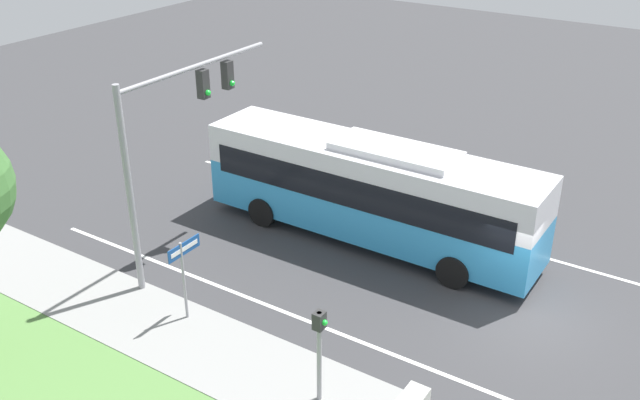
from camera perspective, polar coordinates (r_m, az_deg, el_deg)
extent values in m
plane|color=#38383A|center=(21.76, 15.32, -8.75)|extent=(80.00, 80.00, 0.00)
cube|color=silver|center=(19.00, 11.66, -14.17)|extent=(0.14, 30.00, 0.01)
cube|color=silver|center=(24.74, 18.06, -4.55)|extent=(0.14, 30.00, 0.01)
cube|color=#3393D1|center=(24.21, 3.94, -0.58)|extent=(2.49, 11.80, 1.64)
cube|color=silver|center=(23.58, 4.05, 2.64)|extent=(2.49, 11.80, 1.34)
cube|color=black|center=(23.77, 4.02, 1.63)|extent=(2.53, 10.85, 1.01)
cube|color=silver|center=(22.89, 6.05, 3.95)|extent=(1.75, 4.13, 0.24)
cylinder|color=black|center=(25.44, -4.63, -0.96)|extent=(0.28, 1.06, 1.06)
cylinder|color=black|center=(27.16, -1.58, 0.99)|extent=(0.28, 1.06, 1.06)
cylinder|color=black|center=(22.27, 10.61, -5.67)|extent=(0.28, 1.06, 1.06)
cylinder|color=black|center=(24.22, 12.86, -3.09)|extent=(0.28, 1.06, 1.06)
cylinder|color=#939399|center=(21.09, -14.96, 0.41)|extent=(0.20, 0.20, 6.53)
cylinder|color=#939399|center=(22.11, -9.83, 10.53)|extent=(6.36, 0.14, 0.14)
cube|color=#2D2D2D|center=(22.43, -9.34, 9.14)|extent=(0.32, 0.28, 0.90)
sphere|color=#1ED838|center=(22.39, -8.95, 8.47)|extent=(0.18, 0.18, 0.18)
cube|color=#2D2D2D|center=(23.27, -7.42, 9.90)|extent=(0.32, 0.28, 0.90)
sphere|color=#1ED838|center=(23.23, -7.04, 9.25)|extent=(0.18, 0.18, 0.18)
cylinder|color=#939399|center=(17.26, -0.06, -12.60)|extent=(0.12, 0.12, 2.66)
cube|color=#2D2D2D|center=(16.59, -0.06, -9.62)|extent=(0.28, 0.24, 0.44)
sphere|color=#1ED838|center=(16.52, 0.38, -9.79)|extent=(0.14, 0.14, 0.14)
cylinder|color=#939399|center=(20.37, -10.82, -6.51)|extent=(0.08, 0.08, 2.56)
cube|color=#19478C|center=(19.91, -10.83, -3.83)|extent=(1.23, 0.03, 0.38)
cube|color=white|center=(19.90, -10.79, -3.85)|extent=(1.04, 0.01, 0.13)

